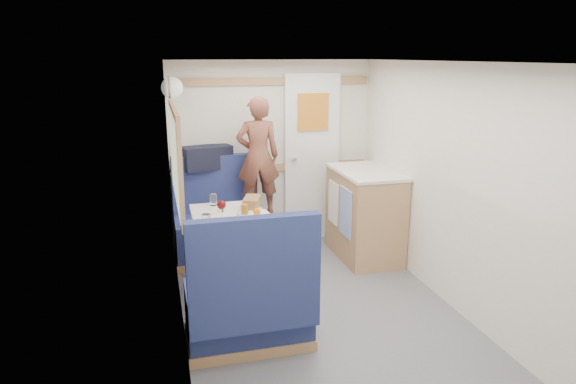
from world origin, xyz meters
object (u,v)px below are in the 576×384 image
object	(u,v)px
dome_light	(172,88)
tray	(257,217)
cheese_block	(242,222)
beer_glass	(245,210)
galley_counter	(364,213)
salt_grinder	(220,208)
tumbler_left	(206,221)
pepper_grinder	(221,206)
tumbler_mid	(213,200)
orange_fruit	(257,212)
wine_glass	(221,206)
person	(258,156)
dinette_table	(231,234)
bench_near	(250,308)
bread_loaf	(252,203)
bench_far	(219,231)
duffel_bag	(207,158)

from	to	relation	value
dome_light	tray	bearing A→B (deg)	-57.66
cheese_block	beer_glass	world-z (taller)	beer_glass
galley_counter	salt_grinder	size ratio (longest dim) A/B	11.32
tumbler_left	pepper_grinder	bearing A→B (deg)	67.33
tumbler_mid	salt_grinder	world-z (taller)	tumbler_mid
orange_fruit	wine_glass	world-z (taller)	wine_glass
person	cheese_block	distance (m)	1.25
dinette_table	bench_near	bearing A→B (deg)	-90.00
tumbler_mid	bread_loaf	distance (m)	0.37
bench_near	galley_counter	xyz separation A→B (m)	(1.47, 1.41, 0.17)
bench_near	tumbler_left	world-z (taller)	bench_near
tumbler_mid	tray	bearing A→B (deg)	-56.97
bread_loaf	wine_glass	bearing A→B (deg)	-138.70
person	cheese_block	bearing A→B (deg)	75.90
cheese_block	tumbler_mid	xyz separation A→B (m)	(-0.16, 0.65, 0.02)
galley_counter	tumbler_mid	bearing A→B (deg)	-173.61
bench_far	cheese_block	size ratio (longest dim) A/B	9.90
bench_near	tumbler_mid	bearing A→B (deg)	94.48
person	tumbler_left	xyz separation A→B (m)	(-0.65, -1.14, -0.28)
orange_fruit	tumbler_left	bearing A→B (deg)	-158.51
duffel_bag	salt_grinder	world-z (taller)	duffel_bag
beer_glass	salt_grinder	distance (m)	0.25
cheese_block	wine_glass	size ratio (longest dim) A/B	0.63
beer_glass	bench_near	bearing A→B (deg)	-98.33
bench_far	bread_loaf	size ratio (longest dim) A/B	4.30
dome_light	wine_glass	world-z (taller)	dome_light
tumbler_left	bench_far	bearing A→B (deg)	78.63
bench_far	salt_grinder	size ratio (longest dim) A/B	12.92
dome_light	galley_counter	world-z (taller)	dome_light
cheese_block	pepper_grinder	world-z (taller)	pepper_grinder
duffel_bag	tumbler_left	world-z (taller)	duffel_bag
orange_fruit	tumbler_mid	size ratio (longest dim) A/B	0.62
tumbler_left	pepper_grinder	world-z (taller)	tumbler_left
orange_fruit	dome_light	bearing A→B (deg)	123.06
dome_light	beer_glass	distance (m)	1.40
person	tray	xyz separation A→B (m)	(-0.21, -0.98, -0.32)
dinette_table	cheese_block	size ratio (longest dim) A/B	8.68
cheese_block	orange_fruit	bearing A→B (deg)	51.60
tumbler_left	bread_loaf	bearing A→B (deg)	44.89
beer_glass	dome_light	bearing A→B (deg)	121.07
dinette_table	bread_loaf	size ratio (longest dim) A/B	3.77
person	duffel_bag	world-z (taller)	person
duffel_bag	galley_counter	bearing A→B (deg)	-35.17
salt_grinder	wine_glass	bearing A→B (deg)	-92.97
person	beer_glass	xyz separation A→B (m)	(-0.30, -0.89, -0.28)
tray	cheese_block	xyz separation A→B (m)	(-0.15, -0.18, 0.03)
tray	tumbler_mid	world-z (taller)	tumbler_mid
dome_light	tumbler_left	size ratio (longest dim) A/B	1.74
dinette_table	duffel_bag	size ratio (longest dim) A/B	1.84
duffel_bag	person	bearing A→B (deg)	-40.49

